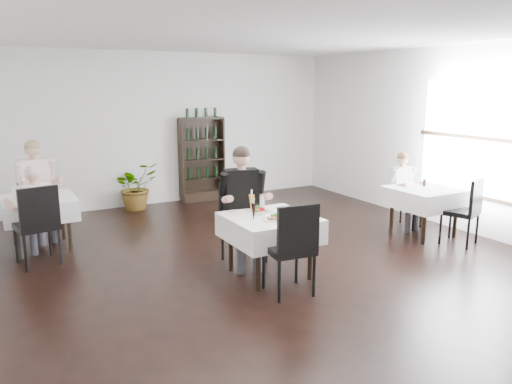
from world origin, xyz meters
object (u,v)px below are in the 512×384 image
diner_main (243,197)px  main_table (270,228)px  wine_shelf (202,160)px  potted_tree (136,186)px

diner_main → main_table: bearing=-77.3°
wine_shelf → potted_tree: (-1.43, -0.12, -0.39)m
wine_shelf → main_table: 4.41m
wine_shelf → diner_main: bearing=-104.9°
main_table → diner_main: bearing=102.7°
potted_tree → main_table: bearing=-82.8°
wine_shelf → main_table: size_ratio=1.70×
main_table → diner_main: size_ratio=0.65×
diner_main → wine_shelf: bearing=75.1°
wine_shelf → diner_main: 3.95m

